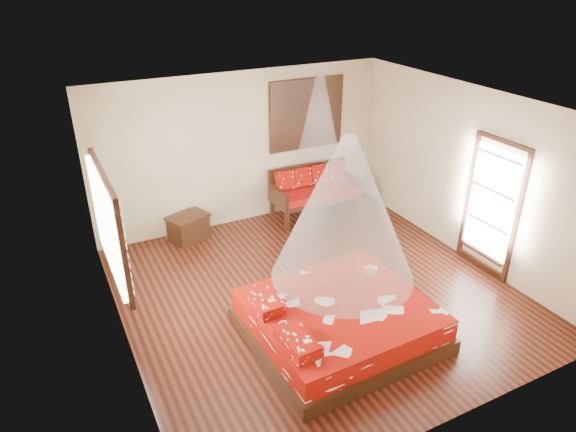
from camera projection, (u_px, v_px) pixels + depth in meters
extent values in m
cube|color=black|center=(316.00, 292.00, 7.72)|extent=(5.50, 5.50, 0.02)
cube|color=silver|center=(322.00, 107.00, 6.46)|extent=(5.50, 5.50, 0.02)
cube|color=#C1AC8D|center=(114.00, 254.00, 5.97)|extent=(0.02, 5.50, 2.80)
cube|color=#C1AC8D|center=(468.00, 174.00, 8.21)|extent=(0.02, 5.50, 2.80)
cube|color=#C1AC8D|center=(243.00, 149.00, 9.29)|extent=(5.50, 0.02, 2.80)
cube|color=#C1AC8D|center=(464.00, 319.00, 4.89)|extent=(5.50, 0.02, 2.80)
cube|color=black|center=(339.00, 329.00, 6.77)|extent=(2.35, 2.14, 0.20)
cube|color=#8D0C04|center=(339.00, 314.00, 6.66)|extent=(2.25, 2.04, 0.30)
cube|color=#8D0C04|center=(298.00, 341.00, 5.84)|extent=(0.35, 0.61, 0.15)
cube|color=#8D0C04|center=(264.00, 301.00, 6.53)|extent=(0.35, 0.61, 0.15)
cube|color=black|center=(287.00, 219.00, 9.41)|extent=(0.08, 0.08, 0.42)
cube|color=black|center=(358.00, 203.00, 10.05)|extent=(0.08, 0.08, 0.42)
cube|color=black|center=(272.00, 206.00, 9.91)|extent=(0.08, 0.08, 0.42)
cube|color=black|center=(341.00, 191.00, 10.55)|extent=(0.08, 0.08, 0.42)
cube|color=black|center=(316.00, 196.00, 9.90)|extent=(1.69, 0.75, 0.08)
cube|color=maroon|center=(316.00, 191.00, 9.86)|extent=(1.63, 0.69, 0.14)
cube|color=black|center=(308.00, 177.00, 10.04)|extent=(1.69, 0.06, 0.55)
cube|color=black|center=(278.00, 197.00, 9.51)|extent=(0.06, 0.75, 0.30)
cube|color=black|center=(351.00, 182.00, 10.16)|extent=(0.06, 0.75, 0.30)
cube|color=#8D0C04|center=(285.00, 181.00, 9.69)|extent=(0.36, 0.19, 0.37)
cube|color=#8D0C04|center=(302.00, 177.00, 9.84)|extent=(0.36, 0.19, 0.37)
cube|color=#8D0C04|center=(319.00, 174.00, 9.99)|extent=(0.36, 0.19, 0.37)
cube|color=#8D0C04|center=(335.00, 171.00, 10.14)|extent=(0.36, 0.19, 0.37)
cube|color=black|center=(189.00, 229.00, 9.09)|extent=(0.75, 0.64, 0.41)
cube|color=black|center=(188.00, 217.00, 8.98)|extent=(0.80, 0.69, 0.05)
cube|color=black|center=(306.00, 114.00, 9.56)|extent=(1.52, 0.06, 1.32)
cube|color=black|center=(307.00, 114.00, 9.55)|extent=(1.35, 0.04, 1.10)
cube|color=black|center=(110.00, 224.00, 6.01)|extent=(0.08, 1.74, 1.34)
cube|color=white|center=(114.00, 223.00, 6.03)|extent=(0.04, 1.54, 1.10)
cube|color=black|center=(491.00, 209.00, 7.87)|extent=(0.08, 1.02, 2.16)
cube|color=white|center=(491.00, 203.00, 7.82)|extent=(0.03, 0.82, 1.70)
cylinder|color=brown|center=(369.00, 273.00, 7.23)|extent=(0.22, 0.22, 0.03)
cone|color=white|center=(345.00, 210.00, 5.99)|extent=(1.76, 1.76, 1.80)
cone|color=white|center=(319.00, 115.00, 9.14)|extent=(0.78, 0.78, 1.50)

